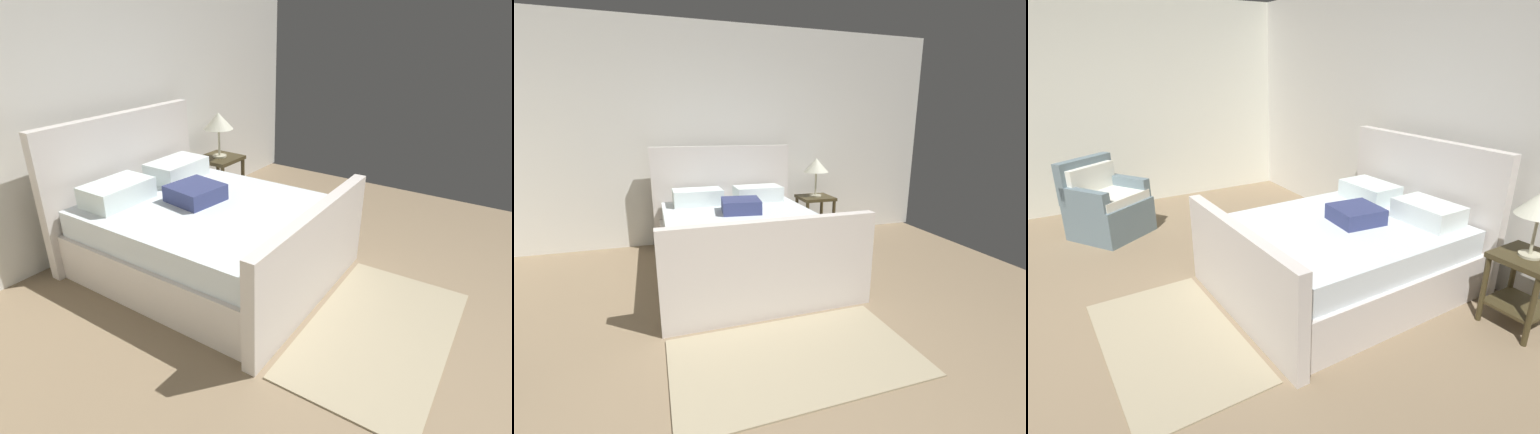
# 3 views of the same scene
# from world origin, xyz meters

# --- Properties ---
(ground_plane) EXTENTS (6.39, 6.48, 0.02)m
(ground_plane) POSITION_xyz_m (0.00, 0.00, -0.01)
(ground_plane) COLOR #816C52
(wall_back) EXTENTS (6.51, 0.12, 2.75)m
(wall_back) POSITION_xyz_m (0.00, 3.30, 1.38)
(wall_back) COLOR silver
(wall_back) RESTS_ON ground
(wall_side_left) EXTENTS (0.12, 6.60, 2.75)m
(wall_side_left) POSITION_xyz_m (-3.26, 0.00, 1.38)
(wall_side_left) COLOR silver
(wall_side_left) RESTS_ON ground
(bed) EXTENTS (1.80, 2.14, 1.28)m
(bed) POSITION_xyz_m (0.26, 2.09, 0.36)
(bed) COLOR silver
(bed) RESTS_ON ground
(nightstand_right) EXTENTS (0.44, 0.44, 0.60)m
(nightstand_right) POSITION_xyz_m (1.46, 2.87, 0.40)
(nightstand_right) COLOR #39301A
(nightstand_right) RESTS_ON ground
(armchair) EXTENTS (1.01, 1.01, 0.90)m
(armchair) POSITION_xyz_m (-2.15, 0.46, 0.35)
(armchair) COLOR slate
(armchair) RESTS_ON ground
(area_rug) EXTENTS (1.66, 0.97, 0.01)m
(area_rug) POSITION_xyz_m (0.26, 0.47, 0.01)
(area_rug) COLOR tan
(area_rug) RESTS_ON ground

